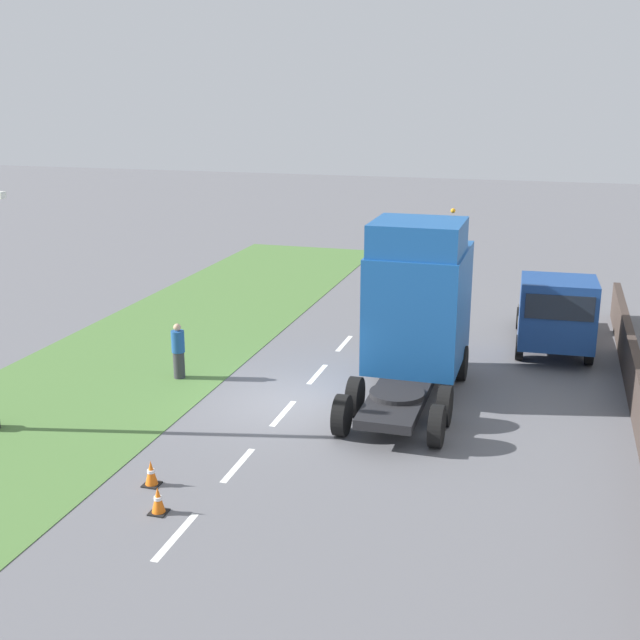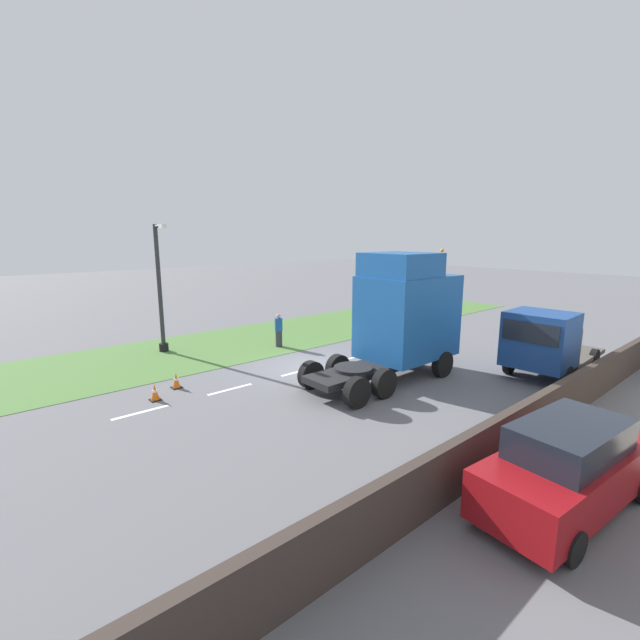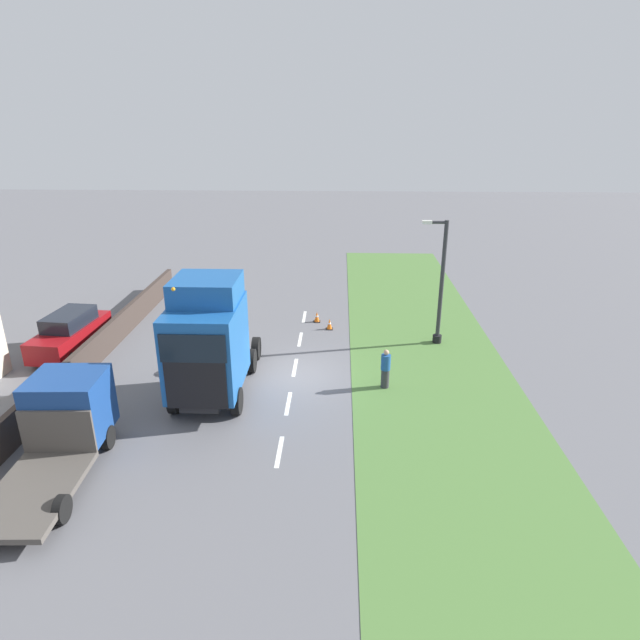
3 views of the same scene
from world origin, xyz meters
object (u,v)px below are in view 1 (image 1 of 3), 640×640
traffic_cone_lead (151,473)px  traffic_cone_trailing (158,500)px  lorry_cab (418,306)px  flatbed_truck (556,315)px  pedestrian (178,352)px

traffic_cone_lead → traffic_cone_trailing: 1.26m
lorry_cab → flatbed_truck: (3.79, 4.01, -1.04)m
pedestrian → traffic_cone_trailing: size_ratio=2.92×
lorry_cab → pedestrian: bearing=-170.3°
traffic_cone_trailing → flatbed_truck: bearing=59.0°
flatbed_truck → traffic_cone_lead: size_ratio=10.33×
lorry_cab → pedestrian: lorry_cab is taller
flatbed_truck → traffic_cone_lead: flatbed_truck is taller
traffic_cone_lead → traffic_cone_trailing: same height
flatbed_truck → traffic_cone_trailing: size_ratio=10.33×
lorry_cab → pedestrian: (-6.90, -1.17, -1.63)m
lorry_cab → traffic_cone_lead: size_ratio=11.66×
lorry_cab → traffic_cone_lead: lorry_cab is taller
flatbed_truck → pedestrian: (-10.69, -5.18, -0.59)m
pedestrian → traffic_cone_trailing: pedestrian is taller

